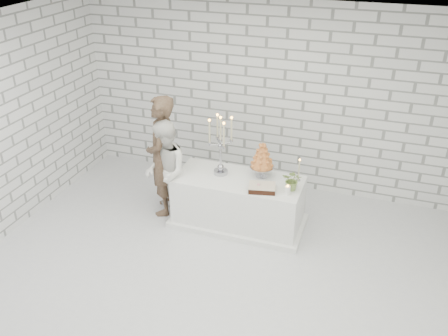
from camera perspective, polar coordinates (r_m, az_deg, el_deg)
ground at (r=6.41m, az=-1.66°, el=-11.79°), size 6.00×5.00×0.01m
ceiling at (r=5.06m, az=-2.14°, el=15.40°), size 6.00×5.00×0.01m
wall_back at (r=7.78m, az=4.73°, el=8.27°), size 6.00×0.01×3.00m
wall_front at (r=3.78m, az=-15.98°, el=-16.63°), size 6.00×0.01×3.00m
cake_table at (r=7.06m, az=1.69°, el=-3.92°), size 1.80×0.80×0.75m
groom at (r=7.18m, az=-7.27°, el=1.38°), size 0.63×0.78×1.84m
bride at (r=7.07m, az=-6.86°, el=-0.44°), size 0.87×0.93×1.53m
candelabra at (r=6.80m, az=-0.40°, el=2.62°), size 0.41×0.41×0.88m
croquembouche at (r=6.81m, az=4.47°, el=0.97°), size 0.35×0.35×0.54m
chocolate_cake at (r=6.59m, az=4.47°, el=-2.32°), size 0.40×0.33×0.08m
pillar_candle at (r=6.53m, az=7.41°, el=-2.59°), size 0.10×0.10×0.12m
extra_taper at (r=6.82m, az=8.74°, el=-0.32°), size 0.07×0.07×0.32m
flowers at (r=6.60m, az=8.00°, el=-1.42°), size 0.27×0.24×0.29m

